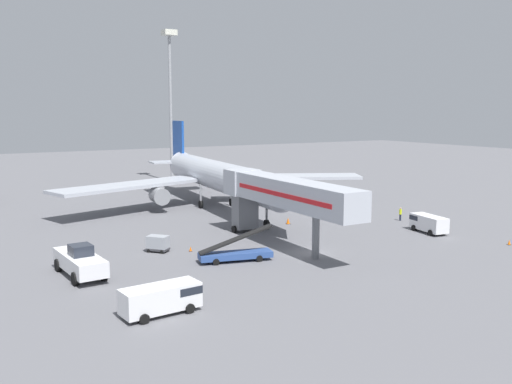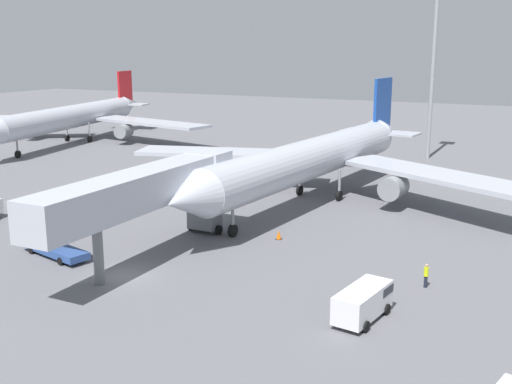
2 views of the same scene
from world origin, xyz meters
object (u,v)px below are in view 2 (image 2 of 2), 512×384
Objects in this scene: airplane_at_gate at (318,157)px; jet_bridge at (151,190)px; safety_cone_alpha at (279,235)px; airplane_background at (76,117)px; belt_loader_truck at (55,247)px; service_van_rear_left at (364,301)px; safety_cone_bravo at (83,232)px; baggage_cart_near_right at (69,217)px; ground_crew_worker_foreground at (426,275)px; apron_light_mast at (436,20)px.

airplane_at_gate reaches higher than jet_bridge.
safety_cone_alpha is 0.02× the size of airplane_background.
belt_loader_truck is 0.15× the size of airplane_background.
safety_cone_alpha is (-10.99, 12.08, -0.74)m from service_van_rear_left.
airplane_at_gate is at bearing 57.10° from safety_cone_bravo.
safety_cone_bravo is at bearing 110.74° from belt_loader_truck.
baggage_cart_near_right is at bearing 125.40° from belt_loader_truck.
belt_loader_truck is at bearing -69.26° from safety_cone_bravo.
jet_bridge is 12.89× the size of ground_crew_worker_foreground.
ground_crew_worker_foreground is (15.51, -20.16, -3.63)m from airplane_at_gate.
apron_light_mast reaches higher than service_van_rear_left.
baggage_cart_near_right is at bearing 162.53° from jet_bridge.
airplane_at_gate is at bearing 127.58° from ground_crew_worker_foreground.
belt_loader_truck is 8.46m from baggage_cart_near_right.
airplane_background is (-39.40, 46.22, 3.58)m from belt_loader_truck.
jet_bridge is at bearing -17.47° from baggage_cart_near_right.
apron_light_mast is at bearing 79.38° from jet_bridge.
airplane_background reaches higher than ground_crew_worker_foreground.
airplane_at_gate is 20.12× the size of baggage_cart_near_right.
baggage_cart_near_right is 0.08× the size of apron_light_mast.
service_van_rear_left is at bearing -82.39° from apron_light_mast.
baggage_cart_near_right is 3.07× the size of safety_cone_alpha.
ground_crew_worker_foreground is at bearing -52.42° from airplane_at_gate.
service_van_rear_left is 10.07× the size of safety_cone_bravo.
baggage_cart_near_right is 57.67m from apron_light_mast.
apron_light_mast is (5.54, 30.43, 14.94)m from airplane_at_gate.
ground_crew_worker_foreground reaches higher than safety_cone_alpha.
safety_cone_alpha is 1.58× the size of safety_cone_bravo.
airplane_at_gate is at bearing -21.22° from airplane_background.
airplane_background is at bearing 158.78° from airplane_at_gate.
safety_cone_bravo is 58.12m from apron_light_mast.
airplane_background is at bearing 144.00° from service_van_rear_left.
airplane_background reaches higher than belt_loader_truck.
apron_light_mast reaches higher than jet_bridge.
airplane_at_gate is 34.35m from apron_light_mast.
jet_bridge is 11.97m from safety_cone_alpha.
safety_cone_bravo is 0.01× the size of airplane_background.
apron_light_mast is at bearing 73.32° from belt_loader_truck.
airplane_background is 1.69× the size of apron_light_mast.
apron_light_mast is (17.04, 56.89, 18.69)m from belt_loader_truck.
belt_loader_truck is at bearing -139.38° from safety_cone_alpha.
airplane_background is at bearing 132.49° from safety_cone_bravo.
belt_loader_truck is 1.42× the size of service_van_rear_left.
airplane_at_gate is 54.60m from airplane_background.
jet_bridge reaches higher than safety_cone_alpha.
jet_bridge is 18.54m from service_van_rear_left.
ground_crew_worker_foreground is 77.56m from airplane_background.
airplane_background reaches higher than baggage_cart_near_right.
apron_light_mast is at bearing 97.61° from service_van_rear_left.
ground_crew_worker_foreground is at bearing -1.07° from baggage_cart_near_right.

